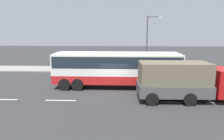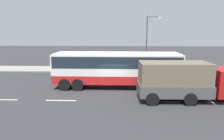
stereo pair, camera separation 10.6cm
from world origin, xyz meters
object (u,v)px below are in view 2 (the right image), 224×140
object	(u,v)px
pedestrian_at_crossing	(172,62)
street_lamp	(148,40)
pedestrian_near_curb	(115,62)
cargo_truck	(186,80)
coach_bus	(117,66)

from	to	relation	value
pedestrian_at_crossing	street_lamp	world-z (taller)	street_lamp
pedestrian_at_crossing	street_lamp	xyz separation A→B (m)	(-3.69, -1.47, 3.15)
pedestrian_at_crossing	pedestrian_near_curb	bearing A→B (deg)	35.94
cargo_truck	street_lamp	bearing A→B (deg)	96.06
cargo_truck	street_lamp	distance (m)	11.48
coach_bus	pedestrian_at_crossing	bearing A→B (deg)	49.62
pedestrian_near_curb	pedestrian_at_crossing	size ratio (longest dim) A/B	1.00
street_lamp	cargo_truck	bearing A→B (deg)	-82.47
cargo_truck	pedestrian_at_crossing	distance (m)	12.74
pedestrian_near_curb	street_lamp	xyz separation A→B (m)	(4.39, -1.71, 3.15)
coach_bus	street_lamp	distance (m)	8.88
pedestrian_near_curb	pedestrian_at_crossing	bearing A→B (deg)	-73.72
coach_bus	pedestrian_near_curb	distance (m)	9.39
cargo_truck	pedestrian_at_crossing	bearing A→B (deg)	78.46
pedestrian_at_crossing	cargo_truck	bearing A→B (deg)	117.57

